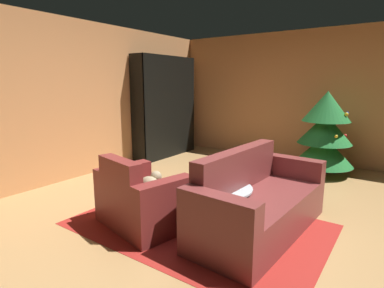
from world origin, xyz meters
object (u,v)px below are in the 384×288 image
(bookshelf_unit, at_px, (169,107))
(bottle_on_table, at_px, (200,178))
(book_stack_on_table, at_px, (222,181))
(decorated_tree, at_px, (325,132))
(couch_red, at_px, (257,204))
(armchair_red, at_px, (141,201))
(coffee_table, at_px, (218,190))

(bookshelf_unit, height_order, bottle_on_table, bookshelf_unit)
(book_stack_on_table, xyz_separation_m, bottle_on_table, (-0.18, -0.17, 0.04))
(book_stack_on_table, distance_m, decorated_tree, 2.76)
(bookshelf_unit, height_order, decorated_tree, bookshelf_unit)
(bookshelf_unit, bearing_deg, couch_red, -36.39)
(armchair_red, distance_m, book_stack_on_table, 0.93)
(book_stack_on_table, bearing_deg, bookshelf_unit, 138.67)
(bottle_on_table, relative_size, decorated_tree, 0.17)
(bottle_on_table, bearing_deg, bookshelf_unit, 134.66)
(book_stack_on_table, bearing_deg, armchair_red, -142.56)
(book_stack_on_table, relative_size, decorated_tree, 0.16)
(armchair_red, height_order, book_stack_on_table, armchair_red)
(bookshelf_unit, xyz_separation_m, bottle_on_table, (2.48, -2.51, -0.50))
(bookshelf_unit, distance_m, couch_red, 3.87)
(coffee_table, bearing_deg, bookshelf_unit, 137.89)
(bookshelf_unit, distance_m, decorated_tree, 3.18)
(couch_red, height_order, book_stack_on_table, couch_red)
(book_stack_on_table, distance_m, bottle_on_table, 0.25)
(armchair_red, xyz_separation_m, decorated_tree, (1.20, 3.26, 0.45))
(bookshelf_unit, xyz_separation_m, decorated_tree, (3.15, 0.37, -0.31))
(bookshelf_unit, bearing_deg, armchair_red, -56.03)
(book_stack_on_table, relative_size, bottle_on_table, 0.95)
(bottle_on_table, height_order, decorated_tree, decorated_tree)
(bookshelf_unit, xyz_separation_m, book_stack_on_table, (2.66, -2.34, -0.54))
(coffee_table, bearing_deg, armchair_red, -145.21)
(book_stack_on_table, bearing_deg, decorated_tree, 79.92)
(bookshelf_unit, xyz_separation_m, armchair_red, (1.95, -2.89, -0.76))
(armchair_red, bearing_deg, decorated_tree, 69.82)
(coffee_table, bearing_deg, decorated_tree, 79.95)
(bookshelf_unit, relative_size, book_stack_on_table, 9.27)
(armchair_red, relative_size, coffee_table, 1.48)
(couch_red, distance_m, coffee_table, 0.44)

